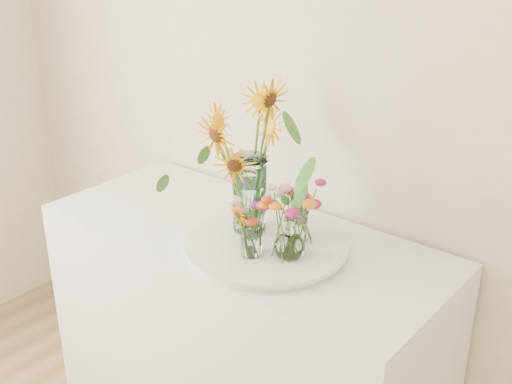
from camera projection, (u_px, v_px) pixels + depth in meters
counter at (243, 344)px, 2.30m from camera, size 1.40×0.60×0.90m
tray at (266, 247)px, 2.01m from camera, size 0.49×0.49×0.02m
mason_jar at (249, 194)px, 2.04m from camera, size 0.12×0.12×0.25m
sunflower_bouquet at (249, 156)px, 1.99m from camera, size 0.66×0.66×0.51m
small_vase_a at (251, 240)px, 1.91m from camera, size 0.08×0.08×0.11m
wildflower_posy_a at (251, 226)px, 1.89m from camera, size 0.18×0.18×0.20m
small_vase_b at (289, 238)px, 1.89m from camera, size 0.11×0.11×0.14m
wildflower_posy_b at (290, 224)px, 1.87m from camera, size 0.20×0.20×0.23m
small_vase_c at (298, 226)px, 1.99m from camera, size 0.08×0.08×0.11m
wildflower_posy_c at (298, 213)px, 1.98m from camera, size 0.21×0.21×0.20m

